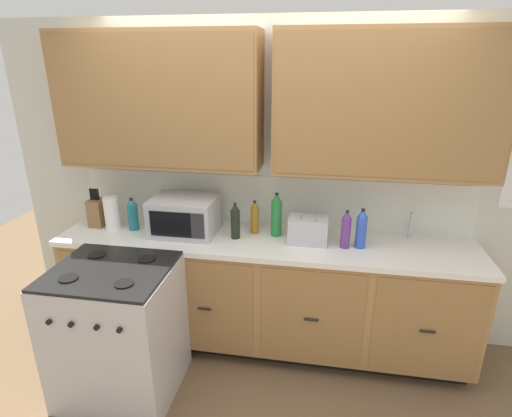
{
  "coord_description": "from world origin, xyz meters",
  "views": [
    {
      "loc": [
        0.41,
        -2.42,
        2.19
      ],
      "look_at": [
        -0.05,
        0.27,
        1.18
      ],
      "focal_mm": 28.56,
      "sensor_mm": 36.0,
      "label": 1
    }
  ],
  "objects_px": {
    "bottle_dark": "(235,221)",
    "bottle_blue": "(361,229)",
    "bottle_amber": "(255,217)",
    "bottle_green": "(276,215)",
    "bottle_violet": "(346,230)",
    "microwave": "(184,216)",
    "toaster": "(308,230)",
    "knife_block": "(98,212)",
    "stove_range": "(118,331)",
    "paper_towel_roll": "(112,213)",
    "bottle_teal": "(133,214)"
  },
  "relations": [
    {
      "from": "toaster",
      "to": "bottle_blue",
      "type": "relative_size",
      "value": 0.97
    },
    {
      "from": "stove_range",
      "to": "bottle_violet",
      "type": "relative_size",
      "value": 3.42
    },
    {
      "from": "paper_towel_roll",
      "to": "bottle_green",
      "type": "bearing_deg",
      "value": 4.07
    },
    {
      "from": "knife_block",
      "to": "bottle_dark",
      "type": "relative_size",
      "value": 1.13
    },
    {
      "from": "bottle_violet",
      "to": "bottle_dark",
      "type": "bearing_deg",
      "value": 178.11
    },
    {
      "from": "microwave",
      "to": "bottle_violet",
      "type": "xyz_separation_m",
      "value": [
        1.2,
        -0.05,
        -0.0
      ]
    },
    {
      "from": "bottle_teal",
      "to": "bottle_violet",
      "type": "bearing_deg",
      "value": -1.84
    },
    {
      "from": "stove_range",
      "to": "microwave",
      "type": "height_order",
      "value": "microwave"
    },
    {
      "from": "toaster",
      "to": "bottle_dark",
      "type": "xyz_separation_m",
      "value": [
        -0.53,
        -0.02,
        0.04
      ]
    },
    {
      "from": "bottle_blue",
      "to": "bottle_dark",
      "type": "bearing_deg",
      "value": 179.55
    },
    {
      "from": "bottle_amber",
      "to": "bottle_green",
      "type": "height_order",
      "value": "bottle_green"
    },
    {
      "from": "bottle_amber",
      "to": "bottle_blue",
      "type": "xyz_separation_m",
      "value": [
        0.78,
        -0.12,
        0.01
      ]
    },
    {
      "from": "bottle_dark",
      "to": "microwave",
      "type": "bearing_deg",
      "value": 176.28
    },
    {
      "from": "microwave",
      "to": "paper_towel_roll",
      "type": "distance_m",
      "value": 0.58
    },
    {
      "from": "stove_range",
      "to": "knife_block",
      "type": "distance_m",
      "value": 0.99
    },
    {
      "from": "stove_range",
      "to": "bottle_teal",
      "type": "xyz_separation_m",
      "value": [
        -0.14,
        0.64,
        0.59
      ]
    },
    {
      "from": "stove_range",
      "to": "toaster",
      "type": "relative_size",
      "value": 3.39
    },
    {
      "from": "knife_block",
      "to": "bottle_amber",
      "type": "distance_m",
      "value": 1.26
    },
    {
      "from": "stove_range",
      "to": "bottle_violet",
      "type": "bearing_deg",
      "value": 21.82
    },
    {
      "from": "knife_block",
      "to": "bottle_green",
      "type": "distance_m",
      "value": 1.43
    },
    {
      "from": "stove_range",
      "to": "knife_block",
      "type": "height_order",
      "value": "knife_block"
    },
    {
      "from": "paper_towel_roll",
      "to": "bottle_teal",
      "type": "relative_size",
      "value": 1.01
    },
    {
      "from": "knife_block",
      "to": "bottle_dark",
      "type": "distance_m",
      "value": 1.13
    },
    {
      "from": "knife_block",
      "to": "bottle_amber",
      "type": "xyz_separation_m",
      "value": [
        1.26,
        0.07,
        0.01
      ]
    },
    {
      "from": "microwave",
      "to": "bottle_green",
      "type": "height_order",
      "value": "bottle_green"
    },
    {
      "from": "bottle_teal",
      "to": "paper_towel_roll",
      "type": "bearing_deg",
      "value": -174.33
    },
    {
      "from": "toaster",
      "to": "paper_towel_roll",
      "type": "relative_size",
      "value": 1.08
    },
    {
      "from": "bottle_dark",
      "to": "bottle_blue",
      "type": "relative_size",
      "value": 0.95
    },
    {
      "from": "toaster",
      "to": "knife_block",
      "type": "height_order",
      "value": "knife_block"
    },
    {
      "from": "microwave",
      "to": "bottle_blue",
      "type": "distance_m",
      "value": 1.31
    },
    {
      "from": "microwave",
      "to": "paper_towel_roll",
      "type": "height_order",
      "value": "microwave"
    },
    {
      "from": "bottle_dark",
      "to": "bottle_blue",
      "type": "height_order",
      "value": "bottle_blue"
    },
    {
      "from": "stove_range",
      "to": "paper_towel_roll",
      "type": "xyz_separation_m",
      "value": [
        -0.3,
        0.63,
        0.59
      ]
    },
    {
      "from": "knife_block",
      "to": "paper_towel_roll",
      "type": "distance_m",
      "value": 0.16
    },
    {
      "from": "stove_range",
      "to": "microwave",
      "type": "relative_size",
      "value": 1.98
    },
    {
      "from": "microwave",
      "to": "bottle_green",
      "type": "bearing_deg",
      "value": 6.07
    },
    {
      "from": "stove_range",
      "to": "paper_towel_roll",
      "type": "relative_size",
      "value": 3.65
    },
    {
      "from": "paper_towel_roll",
      "to": "bottle_dark",
      "type": "xyz_separation_m",
      "value": [
        0.98,
        -0.01,
        0.0
      ]
    },
    {
      "from": "bottle_violet",
      "to": "bottle_amber",
      "type": "bearing_deg",
      "value": 167.94
    },
    {
      "from": "stove_range",
      "to": "bottle_blue",
      "type": "relative_size",
      "value": 3.28
    },
    {
      "from": "stove_range",
      "to": "bottle_green",
      "type": "relative_size",
      "value": 2.83
    },
    {
      "from": "stove_range",
      "to": "microwave",
      "type": "bearing_deg",
      "value": 66.74
    },
    {
      "from": "paper_towel_roll",
      "to": "stove_range",
      "type": "bearing_deg",
      "value": -64.14
    },
    {
      "from": "bottle_amber",
      "to": "paper_towel_roll",
      "type": "bearing_deg",
      "value": -174.43
    },
    {
      "from": "bottle_amber",
      "to": "bottle_green",
      "type": "xyz_separation_m",
      "value": [
        0.17,
        -0.02,
        0.04
      ]
    },
    {
      "from": "paper_towel_roll",
      "to": "bottle_green",
      "type": "relative_size",
      "value": 0.78
    },
    {
      "from": "paper_towel_roll",
      "to": "bottle_blue",
      "type": "relative_size",
      "value": 0.9
    },
    {
      "from": "stove_range",
      "to": "bottle_dark",
      "type": "relative_size",
      "value": 3.46
    },
    {
      "from": "bottle_violet",
      "to": "paper_towel_roll",
      "type": "bearing_deg",
      "value": 178.85
    },
    {
      "from": "bottle_dark",
      "to": "bottle_blue",
      "type": "bearing_deg",
      "value": -0.45
    }
  ]
}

